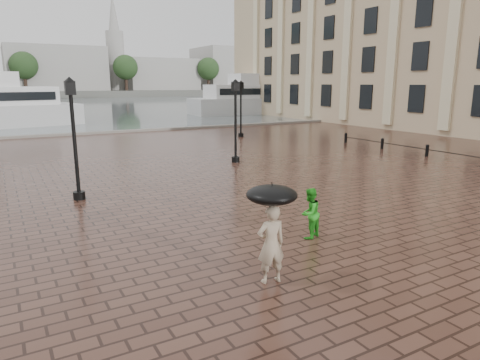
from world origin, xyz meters
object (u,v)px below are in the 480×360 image
at_px(street_lamps, 137,119).
at_px(child_pedestrian, 310,213).
at_px(ferry_far, 269,97).
at_px(adult_pedestrian, 271,244).

distance_m(street_lamps, child_pedestrian, 15.18).
bearing_deg(child_pedestrian, street_lamps, -109.41).
bearing_deg(street_lamps, child_pedestrian, -88.07).
height_order(child_pedestrian, ferry_far, ferry_far).
bearing_deg(child_pedestrian, ferry_far, -143.24).
relative_size(street_lamps, adult_pedestrian, 12.11).
distance_m(street_lamps, adult_pedestrian, 17.06).
bearing_deg(street_lamps, adult_pedestrian, -96.72).
bearing_deg(street_lamps, ferry_far, 46.31).
distance_m(street_lamps, ferry_far, 41.14).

